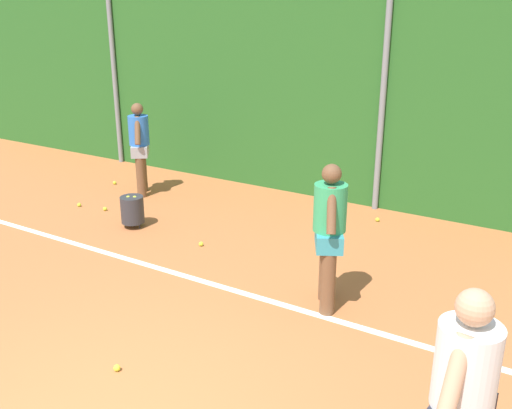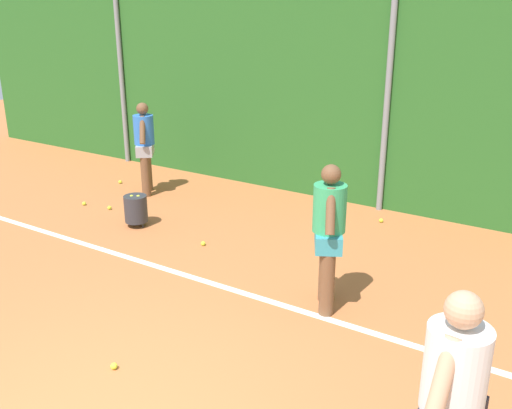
{
  "view_description": "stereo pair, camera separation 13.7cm",
  "coord_description": "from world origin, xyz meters",
  "px_view_note": "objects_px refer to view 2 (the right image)",
  "views": [
    {
      "loc": [
        3.05,
        -2.4,
        3.37
      ],
      "look_at": [
        -0.22,
        3.01,
        1.12
      ],
      "focal_mm": 40.34,
      "sensor_mm": 36.0,
      "label": 1
    },
    {
      "loc": [
        3.17,
        -2.32,
        3.37
      ],
      "look_at": [
        -0.22,
        3.01,
        1.12
      ],
      "focal_mm": 40.34,
      "sensor_mm": 36.0,
      "label": 2
    }
  ],
  "objects_px": {
    "player_backcourt_far": "(145,143)",
    "player_foreground_near": "(450,407)",
    "player_midcourt": "(329,230)",
    "ball_hopper": "(136,209)",
    "tennis_ball_9": "(84,204)",
    "tennis_ball_8": "(381,221)",
    "tennis_ball_6": "(114,366)",
    "tennis_ball_10": "(203,243)",
    "tennis_ball_5": "(109,208)",
    "tennis_ball_1": "(120,182)"
  },
  "relations": [
    {
      "from": "ball_hopper",
      "to": "tennis_ball_9",
      "type": "bearing_deg",
      "value": 171.38
    },
    {
      "from": "player_midcourt",
      "to": "tennis_ball_9",
      "type": "relative_size",
      "value": 25.99
    },
    {
      "from": "tennis_ball_1",
      "to": "tennis_ball_8",
      "type": "relative_size",
      "value": 1.0
    },
    {
      "from": "player_backcourt_far",
      "to": "player_foreground_near",
      "type": "bearing_deg",
      "value": 19.2
    },
    {
      "from": "tennis_ball_1",
      "to": "tennis_ball_8",
      "type": "xyz_separation_m",
      "value": [
        5.05,
        0.74,
        0.0
      ]
    },
    {
      "from": "player_midcourt",
      "to": "ball_hopper",
      "type": "height_order",
      "value": "player_midcourt"
    },
    {
      "from": "player_midcourt",
      "to": "tennis_ball_5",
      "type": "xyz_separation_m",
      "value": [
        -4.56,
        1.0,
        -0.93
      ]
    },
    {
      "from": "tennis_ball_1",
      "to": "player_foreground_near",
      "type": "bearing_deg",
      "value": -31.29
    },
    {
      "from": "tennis_ball_5",
      "to": "player_backcourt_far",
      "type": "bearing_deg",
      "value": 93.47
    },
    {
      "from": "player_foreground_near",
      "to": "tennis_ball_8",
      "type": "xyz_separation_m",
      "value": [
        -2.36,
        5.25,
        -0.98
      ]
    },
    {
      "from": "player_backcourt_far",
      "to": "tennis_ball_6",
      "type": "xyz_separation_m",
      "value": [
        3.43,
        -4.22,
        -0.91
      ]
    },
    {
      "from": "player_foreground_near",
      "to": "tennis_ball_8",
      "type": "bearing_deg",
      "value": -149.31
    },
    {
      "from": "tennis_ball_8",
      "to": "tennis_ball_10",
      "type": "height_order",
      "value": "same"
    },
    {
      "from": "player_foreground_near",
      "to": "tennis_ball_6",
      "type": "bearing_deg",
      "value": -86.1
    },
    {
      "from": "player_backcourt_far",
      "to": "tennis_ball_9",
      "type": "bearing_deg",
      "value": -60.23
    },
    {
      "from": "tennis_ball_5",
      "to": "tennis_ball_8",
      "type": "relative_size",
      "value": 1.0
    },
    {
      "from": "tennis_ball_10",
      "to": "player_backcourt_far",
      "type": "bearing_deg",
      "value": 149.41
    },
    {
      "from": "tennis_ball_8",
      "to": "tennis_ball_9",
      "type": "relative_size",
      "value": 1.0
    },
    {
      "from": "player_midcourt",
      "to": "player_backcourt_far",
      "type": "relative_size",
      "value": 1.02
    },
    {
      "from": "tennis_ball_10",
      "to": "tennis_ball_6",
      "type": "bearing_deg",
      "value": -69.1
    },
    {
      "from": "player_foreground_near",
      "to": "tennis_ball_10",
      "type": "distance_m",
      "value": 5.25
    },
    {
      "from": "player_backcourt_far",
      "to": "tennis_ball_8",
      "type": "height_order",
      "value": "player_backcourt_far"
    },
    {
      "from": "tennis_ball_8",
      "to": "tennis_ball_9",
      "type": "height_order",
      "value": "same"
    },
    {
      "from": "ball_hopper",
      "to": "tennis_ball_6",
      "type": "bearing_deg",
      "value": -49.83
    },
    {
      "from": "tennis_ball_5",
      "to": "tennis_ball_10",
      "type": "relative_size",
      "value": 1.0
    },
    {
      "from": "ball_hopper",
      "to": "tennis_ball_8",
      "type": "relative_size",
      "value": 7.78
    },
    {
      "from": "player_backcourt_far",
      "to": "tennis_ball_9",
      "type": "relative_size",
      "value": 25.37
    },
    {
      "from": "tennis_ball_10",
      "to": "tennis_ball_8",
      "type": "bearing_deg",
      "value": 50.81
    },
    {
      "from": "player_backcourt_far",
      "to": "ball_hopper",
      "type": "relative_size",
      "value": 3.26
    },
    {
      "from": "player_backcourt_far",
      "to": "tennis_ball_1",
      "type": "relative_size",
      "value": 25.37
    },
    {
      "from": "tennis_ball_6",
      "to": "tennis_ball_10",
      "type": "height_order",
      "value": "same"
    },
    {
      "from": "tennis_ball_5",
      "to": "tennis_ball_6",
      "type": "distance_m",
      "value": 4.64
    },
    {
      "from": "tennis_ball_1",
      "to": "tennis_ball_8",
      "type": "height_order",
      "value": "same"
    },
    {
      "from": "ball_hopper",
      "to": "tennis_ball_1",
      "type": "distance_m",
      "value": 2.37
    },
    {
      "from": "tennis_ball_5",
      "to": "tennis_ball_6",
      "type": "height_order",
      "value": "same"
    },
    {
      "from": "player_foreground_near",
      "to": "ball_hopper",
      "type": "height_order",
      "value": "player_foreground_near"
    },
    {
      "from": "player_midcourt",
      "to": "tennis_ball_10",
      "type": "height_order",
      "value": "player_midcourt"
    },
    {
      "from": "player_foreground_near",
      "to": "tennis_ball_1",
      "type": "bearing_deg",
      "value": -114.86
    },
    {
      "from": "tennis_ball_5",
      "to": "tennis_ball_10",
      "type": "xyz_separation_m",
      "value": [
        2.28,
        -0.36,
        0.0
      ]
    },
    {
      "from": "player_foreground_near",
      "to": "player_backcourt_far",
      "type": "distance_m",
      "value": 7.88
    },
    {
      "from": "tennis_ball_5",
      "to": "player_midcourt",
      "type": "bearing_deg",
      "value": -12.41
    },
    {
      "from": "player_foreground_near",
      "to": "player_midcourt",
      "type": "height_order",
      "value": "player_foreground_near"
    },
    {
      "from": "tennis_ball_9",
      "to": "tennis_ball_10",
      "type": "xyz_separation_m",
      "value": [
        2.82,
        -0.28,
        0.0
      ]
    },
    {
      "from": "player_midcourt",
      "to": "tennis_ball_6",
      "type": "height_order",
      "value": "player_midcourt"
    },
    {
      "from": "tennis_ball_8",
      "to": "tennis_ball_6",
      "type": "bearing_deg",
      "value": -98.57
    },
    {
      "from": "player_midcourt",
      "to": "ball_hopper",
      "type": "relative_size",
      "value": 3.34
    },
    {
      "from": "player_foreground_near",
      "to": "tennis_ball_8",
      "type": "distance_m",
      "value": 5.84
    },
    {
      "from": "ball_hopper",
      "to": "tennis_ball_1",
      "type": "bearing_deg",
      "value": 141.3
    },
    {
      "from": "tennis_ball_1",
      "to": "tennis_ball_5",
      "type": "height_order",
      "value": "same"
    },
    {
      "from": "player_backcourt_far",
      "to": "tennis_ball_9",
      "type": "height_order",
      "value": "player_backcourt_far"
    }
  ]
}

